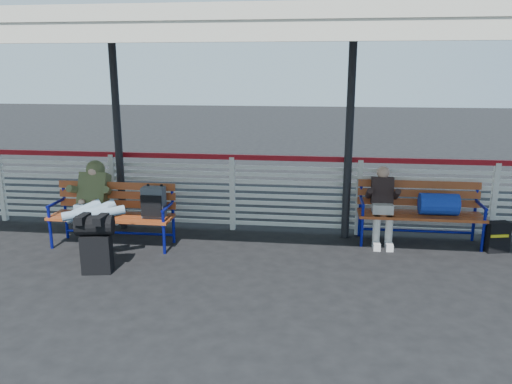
# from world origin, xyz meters

# --- Properties ---
(ground) EXTENTS (60.00, 60.00, 0.00)m
(ground) POSITION_xyz_m (0.00, 0.00, 0.00)
(ground) COLOR black
(ground) RESTS_ON ground
(fence) EXTENTS (12.08, 0.08, 1.24)m
(fence) POSITION_xyz_m (0.00, 1.90, 0.66)
(fence) COLOR silver
(fence) RESTS_ON ground
(canopy) EXTENTS (12.60, 3.60, 3.16)m
(canopy) POSITION_xyz_m (-0.00, 0.87, 3.04)
(canopy) COLOR silver
(canopy) RESTS_ON ground
(luggage_stack) EXTENTS (0.50, 0.34, 0.76)m
(luggage_stack) POSITION_xyz_m (-1.42, -0.07, 0.42)
(luggage_stack) COLOR black
(luggage_stack) RESTS_ON ground
(bench_left) EXTENTS (1.80, 0.56, 0.92)m
(bench_left) POSITION_xyz_m (-1.43, 0.97, 0.59)
(bench_left) COLOR #A94E20
(bench_left) RESTS_ON ground
(bench_right) EXTENTS (1.80, 0.56, 0.92)m
(bench_right) POSITION_xyz_m (2.99, 1.61, 0.59)
(bench_right) COLOR #A94E20
(bench_right) RESTS_ON ground
(traveler_man) EXTENTS (0.93, 1.64, 0.77)m
(traveler_man) POSITION_xyz_m (-1.76, 0.62, 0.68)
(traveler_man) COLOR #849CB1
(traveler_man) RESTS_ON ground
(companion_person) EXTENTS (0.32, 0.66, 1.15)m
(companion_person) POSITION_xyz_m (2.32, 1.57, 0.60)
(companion_person) COLOR beige
(companion_person) RESTS_ON ground
(suitcase_side) EXTENTS (0.35, 0.26, 0.44)m
(suitcase_side) POSITION_xyz_m (3.92, 1.38, 0.22)
(suitcase_side) COLOR black
(suitcase_side) RESTS_ON ground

